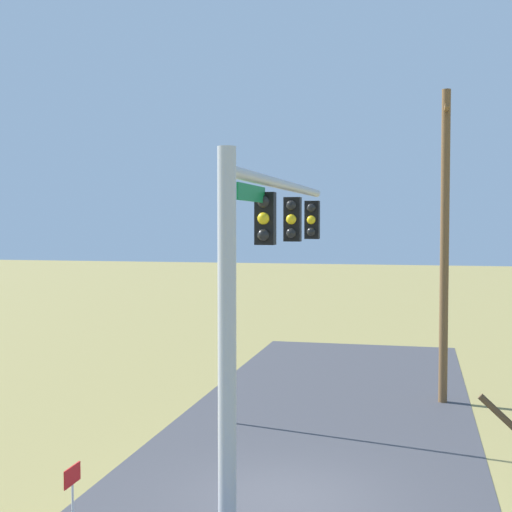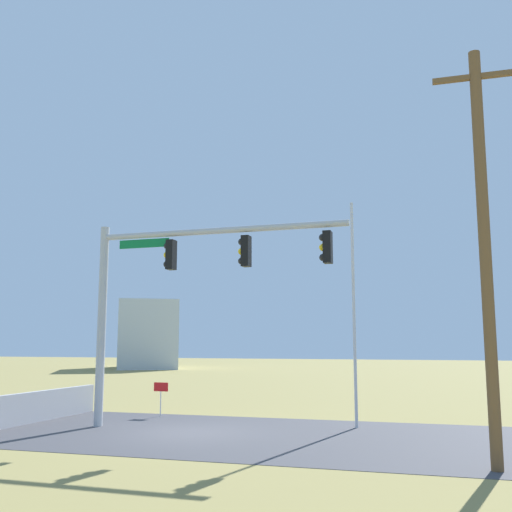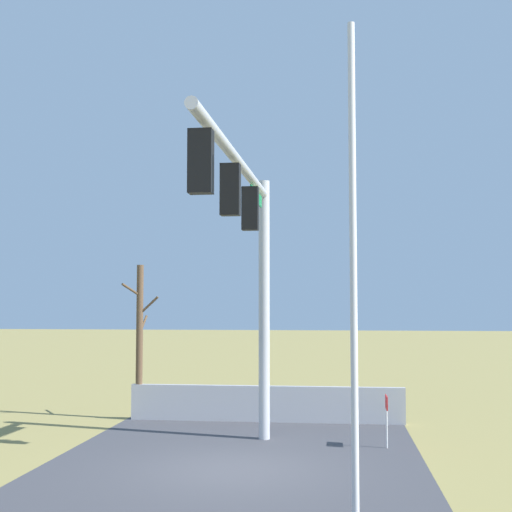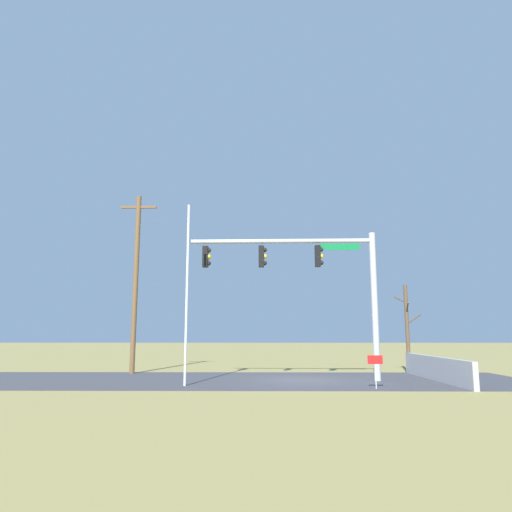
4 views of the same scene
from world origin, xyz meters
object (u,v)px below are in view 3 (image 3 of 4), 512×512
object	(u,v)px
flagpole	(353,283)
open_sign	(387,409)
signal_mast	(249,242)
bare_tree	(140,340)

from	to	relation	value
flagpole	open_sign	size ratio (longest dim) A/B	5.97
signal_mast	flagpole	size ratio (longest dim) A/B	1.15
signal_mast	flagpole	distance (m)	5.93
signal_mast	open_sign	bearing A→B (deg)	-59.21
flagpole	open_sign	distance (m)	7.79
signal_mast	bare_tree	distance (m)	6.91
bare_tree	flagpole	bearing A→B (deg)	-150.35
bare_tree	signal_mast	bearing A→B (deg)	-142.80
flagpole	bare_tree	xyz separation A→B (m)	(10.59, 6.03, -1.32)
signal_mast	open_sign	distance (m)	5.19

